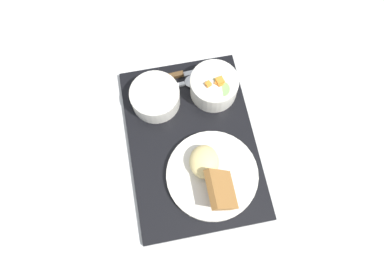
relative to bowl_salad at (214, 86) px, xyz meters
name	(u,v)px	position (x,y,z in m)	size (l,w,h in m)	color
ground_plane	(192,143)	(0.13, -0.06, -0.05)	(4.00, 4.00, 0.00)	silver
serving_tray	(192,142)	(0.13, -0.06, -0.04)	(0.46, 0.34, 0.02)	black
bowl_salad	(214,86)	(0.00, 0.00, 0.00)	(0.12, 0.12, 0.07)	silver
bowl_soup	(155,96)	(0.01, -0.14, 0.00)	(0.12, 0.12, 0.05)	silver
plate_main	(211,174)	(0.21, -0.03, -0.02)	(0.21, 0.21, 0.08)	silver
knife	(179,75)	(-0.05, -0.08, -0.03)	(0.04, 0.18, 0.01)	silver
spoon	(186,83)	(-0.03, -0.07, -0.03)	(0.05, 0.15, 0.01)	silver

